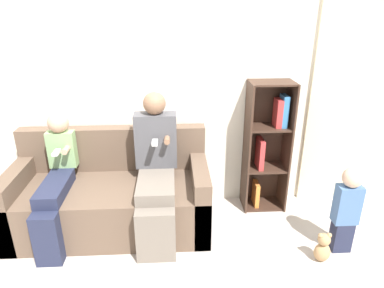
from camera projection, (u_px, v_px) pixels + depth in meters
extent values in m
plane|color=#BCB2A8|center=(150.00, 258.00, 2.90)|extent=(14.00, 14.00, 0.00)
cube|color=silver|center=(150.00, 85.00, 3.29)|extent=(10.00, 0.06, 2.55)
cube|color=beige|center=(346.00, 106.00, 3.44)|extent=(0.77, 0.04, 2.10)
cube|color=brown|center=(111.00, 210.00, 3.16)|extent=(1.80, 0.68, 0.46)
cube|color=brown|center=(116.00, 169.00, 3.46)|extent=(1.80, 0.14, 0.90)
cube|color=brown|center=(18.00, 205.00, 3.08)|extent=(0.14, 0.68, 0.64)
cube|color=brown|center=(200.00, 199.00, 3.17)|extent=(0.14, 0.68, 0.64)
cube|color=#70665B|center=(156.00, 236.00, 2.81)|extent=(0.33, 0.12, 0.46)
cube|color=#70665B|center=(156.00, 187.00, 2.99)|extent=(0.33, 0.49, 0.11)
cube|color=#4C4C51|center=(156.00, 140.00, 3.17)|extent=(0.38, 0.17, 0.51)
sphere|color=#8C664C|center=(154.00, 103.00, 3.04)|extent=(0.20, 0.20, 0.20)
cylinder|color=#8C664C|center=(167.00, 140.00, 3.03)|extent=(0.05, 0.10, 0.05)
cube|color=white|center=(155.00, 143.00, 2.98)|extent=(0.05, 0.12, 0.02)
cube|color=#232842|center=(47.00, 240.00, 2.77)|extent=(0.21, 0.12, 0.46)
cube|color=#232842|center=(55.00, 188.00, 2.97)|extent=(0.21, 0.55, 0.11)
cube|color=#84AD70|center=(62.00, 149.00, 3.18)|extent=(0.25, 0.11, 0.34)
sphere|color=tan|center=(58.00, 123.00, 3.08)|extent=(0.19, 0.19, 0.19)
cylinder|color=tan|center=(66.00, 150.00, 3.08)|extent=(0.05, 0.10, 0.05)
cube|color=white|center=(56.00, 152.00, 3.03)|extent=(0.05, 0.12, 0.02)
cube|color=#232842|center=(341.00, 235.00, 2.96)|extent=(0.16, 0.12, 0.28)
cube|color=#476B9E|center=(347.00, 204.00, 2.84)|extent=(0.20, 0.12, 0.34)
sphere|color=beige|center=(353.00, 178.00, 2.75)|extent=(0.16, 0.16, 0.16)
cube|color=#3D281E|center=(247.00, 148.00, 3.40)|extent=(0.02, 0.30, 1.33)
cube|color=#3D281E|center=(287.00, 147.00, 3.42)|extent=(0.02, 0.30, 1.33)
cube|color=#3D281E|center=(263.00, 143.00, 3.54)|extent=(0.42, 0.02, 1.33)
cube|color=#3D281E|center=(262.00, 204.00, 3.66)|extent=(0.39, 0.27, 0.02)
cube|color=#3D281E|center=(265.00, 168.00, 3.49)|extent=(0.39, 0.27, 0.02)
cube|color=#3D281E|center=(269.00, 127.00, 3.33)|extent=(0.39, 0.27, 0.02)
cube|color=#3D281E|center=(273.00, 83.00, 3.16)|extent=(0.39, 0.27, 0.02)
cube|color=#C63838|center=(260.00, 153.00, 3.43)|extent=(0.05, 0.20, 0.31)
cube|color=orange|center=(256.00, 193.00, 3.61)|extent=(0.04, 0.18, 0.26)
cube|color=#C63838|center=(278.00, 113.00, 3.28)|extent=(0.06, 0.15, 0.27)
cube|color=teal|center=(284.00, 111.00, 3.27)|extent=(0.05, 0.15, 0.31)
ellipsoid|color=tan|center=(322.00, 252.00, 2.84)|extent=(0.14, 0.11, 0.17)
sphere|color=tan|center=(324.00, 240.00, 2.80)|extent=(0.10, 0.10, 0.10)
sphere|color=tan|center=(321.00, 236.00, 2.78)|extent=(0.04, 0.04, 0.04)
sphere|color=tan|center=(329.00, 235.00, 2.78)|extent=(0.04, 0.04, 0.04)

